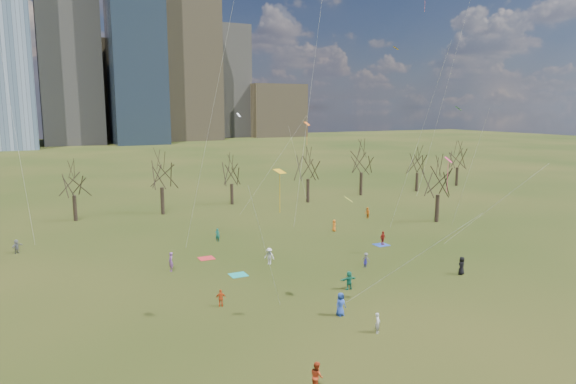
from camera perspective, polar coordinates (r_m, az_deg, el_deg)
name	(u,v)px	position (r m, az deg, el deg)	size (l,w,h in m)	color
ground	(350,293)	(45.20, 6.87, -11.05)	(500.00, 500.00, 0.00)	black
downtown_skyline	(81,53)	(248.00, -21.97, 14.11)	(212.50, 78.00, 118.00)	slate
bare_tree_row	(212,173)	(76.83, -8.41, 2.10)	(113.04, 29.80, 9.50)	black
blanket_teal	(238,275)	(49.55, -5.54, -9.15)	(1.60, 1.50, 0.03)	teal
blanket_navy	(381,245)	(60.64, 10.32, -5.79)	(1.60, 1.50, 0.03)	#2646B3
blanket_crimson	(206,258)	(55.17, -9.05, -7.28)	(1.60, 1.50, 0.03)	red
person_0	(341,304)	(40.19, 5.87, -12.30)	(0.89, 0.58, 1.82)	#2646A8
person_1	(378,323)	(37.81, 9.93, -14.12)	(0.54, 0.35, 1.48)	silver
person_2	(317,376)	(30.58, 3.23, -19.74)	(0.83, 0.65, 1.71)	#C5411C
person_3	(366,259)	(52.76, 8.66, -7.35)	(0.82, 0.47, 1.27)	#5A5A5E
person_4	(221,298)	(42.08, -7.47, -11.61)	(0.83, 0.35, 1.42)	#DE4C18
person_5	(349,280)	(45.70, 6.79, -9.71)	(1.54, 0.49, 1.66)	#1C7F63
person_6	(462,266)	(51.90, 18.74, -7.76)	(0.86, 0.56, 1.75)	black
person_7	(171,262)	(51.43, -12.89, -7.57)	(0.68, 0.45, 1.88)	#874D9A
person_8	(365,263)	(51.91, 8.60, -7.82)	(0.45, 0.35, 0.93)	#2C27AA
person_9	(269,256)	(52.36, -2.09, -7.13)	(1.10, 0.63, 1.70)	silver
person_10	(383,238)	(60.52, 10.48, -5.05)	(0.94, 0.39, 1.61)	maroon
person_11	(17,246)	(63.48, -27.92, -5.36)	(1.43, 0.46, 1.55)	slate
person_12	(334,225)	(66.23, 5.13, -3.72)	(0.74, 0.48, 1.51)	orange
person_13	(218,235)	(61.55, -7.84, -4.75)	(0.58, 0.38, 1.59)	#166659
person_14	(367,213)	(74.23, 8.81, -2.32)	(0.79, 0.62, 1.63)	orange
kites_airborne	(334,123)	(59.26, 5.15, 7.64)	(60.09, 48.51, 35.15)	gold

